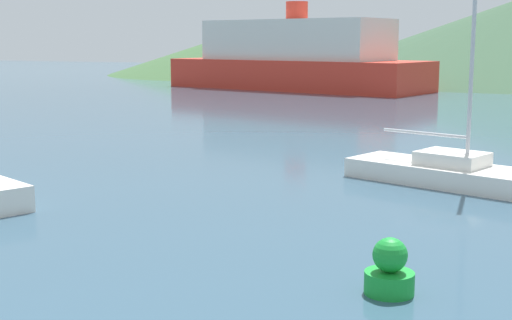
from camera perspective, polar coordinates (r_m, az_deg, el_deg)
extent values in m
cube|color=white|center=(22.42, 15.36, -1.18)|extent=(6.76, 4.09, 0.60)
cube|color=white|center=(22.33, 15.42, 0.10)|extent=(2.30, 2.02, 0.42)
cylinder|color=#BCBCC1|center=(21.84, 16.96, 8.79)|extent=(0.12, 0.12, 7.21)
cylinder|color=#BCBCC1|center=(22.68, 13.33, 2.09)|extent=(2.77, 1.04, 0.10)
cube|color=red|center=(64.86, 3.24, 6.85)|extent=(25.08, 13.56, 2.63)
cube|color=silver|center=(64.79, 3.27, 9.57)|extent=(17.85, 10.63, 3.53)
cylinder|color=red|center=(64.85, 3.29, 11.84)|extent=(1.96, 1.96, 1.60)
cylinder|color=green|center=(12.71, 10.61, -9.63)|extent=(0.87, 0.87, 0.39)
sphere|color=green|center=(12.55, 10.68, -7.48)|extent=(0.61, 0.61, 0.61)
cone|color=#3D6038|center=(94.05, -0.28, 8.72)|extent=(37.56, 37.56, 6.01)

